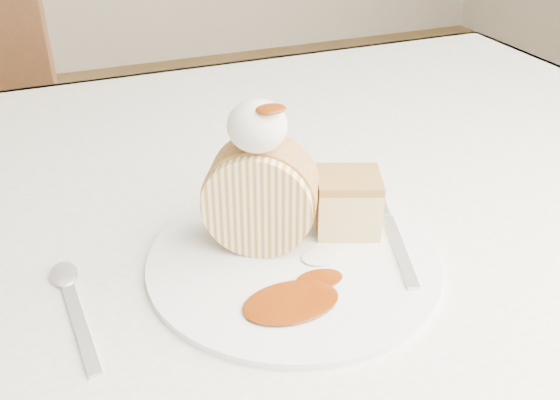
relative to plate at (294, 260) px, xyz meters
name	(u,v)px	position (x,y,z in m)	size (l,w,h in m)	color
table	(219,261)	(-0.03, 0.15, -0.09)	(1.40, 0.90, 0.75)	white
plate	(294,260)	(0.00, 0.00, 0.00)	(0.28, 0.28, 0.01)	white
roulade_slice	(260,196)	(-0.02, 0.04, 0.06)	(0.10, 0.10, 0.06)	#FFEAB1
cake_chunk	(348,206)	(0.07, 0.03, 0.03)	(0.06, 0.06, 0.05)	#B58544
whipped_cream	(257,126)	(-0.02, 0.03, 0.13)	(0.05, 0.05, 0.05)	silver
caramel_drizzle	(271,102)	(-0.02, 0.02, 0.16)	(0.03, 0.02, 0.01)	#6B2504
caramel_pool	(291,302)	(-0.03, -0.06, 0.01)	(0.09, 0.06, 0.00)	#6B2504
fork	(400,250)	(0.10, -0.03, 0.01)	(0.02, 0.17, 0.00)	silver
spoon	(81,327)	(-0.20, -0.02, 0.00)	(0.02, 0.15, 0.00)	silver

